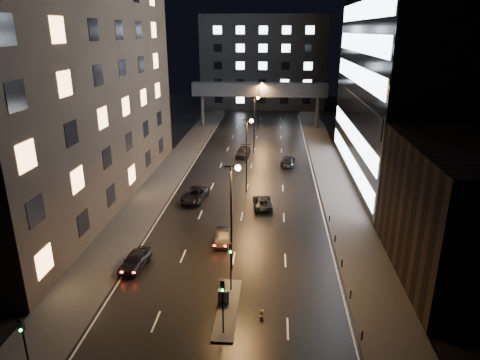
{
  "coord_description": "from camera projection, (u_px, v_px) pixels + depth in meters",
  "views": [
    {
      "loc": [
        3.63,
        -26.51,
        20.97
      ],
      "look_at": [
        -0.35,
        21.64,
        4.0
      ],
      "focal_mm": 32.0,
      "sensor_mm": 36.0,
      "label": 1
    }
  ],
  "objects": [
    {
      "name": "cone_a",
      "position": [
        261.0,
        311.0,
        33.34
      ],
      "size": [
        0.41,
        0.41,
        0.48
      ],
      "primitive_type": "cone",
      "rotation": [
        0.0,
        0.0,
        0.18
      ],
      "color": "orange",
      "rests_on": "ground"
    },
    {
      "name": "streetlight_mid_b",
      "position": [
        255.0,
        117.0,
        75.13
      ],
      "size": [
        1.45,
        0.5,
        10.15
      ],
      "color": "black",
      "rests_on": "ground"
    },
    {
      "name": "cone_b",
      "position": [
        261.0,
        317.0,
        32.65
      ],
      "size": [
        0.38,
        0.38,
        0.53
      ],
      "primitive_type": "cone",
      "rotation": [
        0.0,
        0.0,
        -0.1
      ],
      "color": "#E54B0C",
      "rests_on": "ground"
    },
    {
      "name": "sidewalk_right",
      "position": [
        333.0,
        178.0,
        64.07
      ],
      "size": [
        5.0,
        110.0,
        0.15
      ],
      "primitive_type": "cube",
      "color": "#383533",
      "rests_on": "ground"
    },
    {
      "name": "building_right_glass",
      "position": [
        439.0,
        18.0,
        56.61
      ],
      "size": [
        20.0,
        36.0,
        45.0
      ],
      "primitive_type": "cube",
      "color": "black",
      "rests_on": "ground"
    },
    {
      "name": "bollard_row",
      "position": [
        346.0,
        279.0,
        37.33
      ],
      "size": [
        0.12,
        25.12,
        0.9
      ],
      "color": "black",
      "rests_on": "ground"
    },
    {
      "name": "skybridge",
      "position": [
        259.0,
        90.0,
        95.21
      ],
      "size": [
        30.0,
        3.0,
        10.0
      ],
      "color": "#333335",
      "rests_on": "ground"
    },
    {
      "name": "car_toward_a",
      "position": [
        262.0,
        202.0,
        53.4
      ],
      "size": [
        2.76,
        5.08,
        1.35
      ],
      "primitive_type": "imported",
      "rotation": [
        0.0,
        0.0,
        3.25
      ],
      "color": "black",
      "rests_on": "ground"
    },
    {
      "name": "traffic_signal_near",
      "position": [
        231.0,
        259.0,
        35.34
      ],
      "size": [
        0.28,
        0.34,
        4.4
      ],
      "color": "black",
      "rests_on": "median_island"
    },
    {
      "name": "median_island",
      "position": [
        228.0,
        308.0,
        33.99
      ],
      "size": [
        1.6,
        8.0,
        0.15
      ],
      "primitive_type": "cube",
      "color": "#383533",
      "rests_on": "ground"
    },
    {
      "name": "streetlight_far",
      "position": [
        260.0,
        100.0,
        93.93
      ],
      "size": [
        1.45,
        0.5,
        10.15
      ],
      "color": "black",
      "rests_on": "ground"
    },
    {
      "name": "building_right_low",
      "position": [
        461.0,
        213.0,
        37.08
      ],
      "size": [
        10.0,
        18.0,
        12.0
      ],
      "primitive_type": "cube",
      "color": "black",
      "rests_on": "ground"
    },
    {
      "name": "car_away_d",
      "position": [
        243.0,
        152.0,
        74.9
      ],
      "size": [
        2.56,
        5.62,
        1.6
      ],
      "primitive_type": "imported",
      "rotation": [
        0.0,
        0.0,
        -0.06
      ],
      "color": "black",
      "rests_on": "ground"
    },
    {
      "name": "building_left",
      "position": [
        53.0,
        39.0,
        49.85
      ],
      "size": [
        15.0,
        48.0,
        40.0
      ],
      "primitive_type": "cube",
      "color": "#2D2319",
      "rests_on": "ground"
    },
    {
      "name": "building_far",
      "position": [
        264.0,
        62.0,
        120.16
      ],
      "size": [
        34.0,
        14.0,
        25.0
      ],
      "primitive_type": "cube",
      "color": "#333335",
      "rests_on": "ground"
    },
    {
      "name": "car_away_b",
      "position": [
        222.0,
        237.0,
        44.45
      ],
      "size": [
        1.65,
        4.13,
        1.33
      ],
      "primitive_type": "imported",
      "rotation": [
        0.0,
        0.0,
        0.06
      ],
      "color": "black",
      "rests_on": "ground"
    },
    {
      "name": "utility_cabinet",
      "position": [
        224.0,
        296.0,
        34.44
      ],
      "size": [
        0.88,
        0.54,
        1.13
      ],
      "primitive_type": "cube",
      "rotation": [
        0.0,
        0.0,
        0.02
      ],
      "color": "#4F4F52",
      "rests_on": "median_island"
    },
    {
      "name": "traffic_signal_corner",
      "position": [
        24.0,
        339.0,
        26.43
      ],
      "size": [
        0.28,
        0.34,
        4.4
      ],
      "color": "black",
      "rests_on": "ground"
    },
    {
      "name": "car_away_c",
      "position": [
        194.0,
        195.0,
        55.29
      ],
      "size": [
        3.31,
        5.97,
        1.58
      ],
      "primitive_type": "imported",
      "rotation": [
        0.0,
        0.0,
        -0.12
      ],
      "color": "black",
      "rests_on": "ground"
    },
    {
      "name": "traffic_signal_far",
      "position": [
        223.0,
        298.0,
        30.16
      ],
      "size": [
        0.28,
        0.34,
        4.4
      ],
      "color": "black",
      "rests_on": "median_island"
    },
    {
      "name": "ground",
      "position": [
        251.0,
        166.0,
        69.77
      ],
      "size": [
        160.0,
        160.0,
        0.0
      ],
      "primitive_type": "plane",
      "color": "black",
      "rests_on": "ground"
    },
    {
      "name": "sidewalk_left",
      "position": [
        169.0,
        173.0,
        66.02
      ],
      "size": [
        5.0,
        110.0,
        0.15
      ],
      "primitive_type": "cube",
      "color": "#383533",
      "rests_on": "ground"
    },
    {
      "name": "car_toward_b",
      "position": [
        288.0,
        161.0,
        70.01
      ],
      "size": [
        2.7,
        5.45,
        1.52
      ],
      "primitive_type": "imported",
      "rotation": [
        0.0,
        0.0,
        3.03
      ],
      "color": "black",
      "rests_on": "ground"
    },
    {
      "name": "streetlight_mid_a",
      "position": [
        248.0,
        146.0,
        56.32
      ],
      "size": [
        1.45,
        0.5,
        10.15
      ],
      "color": "black",
      "rests_on": "ground"
    },
    {
      "name": "streetlight_near",
      "position": [
        233.0,
        205.0,
        37.52
      ],
      "size": [
        1.45,
        0.5,
        10.15
      ],
      "color": "black",
      "rests_on": "ground"
    },
    {
      "name": "car_away_a",
      "position": [
        135.0,
        260.0,
        39.76
      ],
      "size": [
        2.4,
        4.67,
        1.52
      ],
      "primitive_type": "imported",
      "rotation": [
        0.0,
        0.0,
        -0.14
      ],
      "color": "black",
      "rests_on": "ground"
    }
  ]
}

